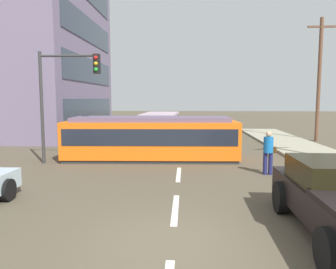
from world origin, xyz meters
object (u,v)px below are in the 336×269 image
object	(u,v)px
pedestrian_crossing	(268,150)
utility_pole_mid	(319,78)
traffic_light_mast	(65,86)
streetcar_tram	(151,137)
city_bus	(160,123)
parked_sedan_mid	(101,136)

from	to	relation	value
pedestrian_crossing	utility_pole_mid	size ratio (longest dim) A/B	0.20
pedestrian_crossing	traffic_light_mast	bearing A→B (deg)	168.73
pedestrian_crossing	utility_pole_mid	bearing A→B (deg)	60.72
streetcar_tram	utility_pole_mid	size ratio (longest dim) A/B	1.00
city_bus	pedestrian_crossing	distance (m)	13.76
utility_pole_mid	traffic_light_mast	bearing A→B (deg)	-148.90
parked_sedan_mid	traffic_light_mast	xyz separation A→B (m)	(-0.22, -5.22, 2.84)
traffic_light_mast	pedestrian_crossing	bearing A→B (deg)	-11.27
city_bus	utility_pole_mid	world-z (taller)	utility_pole_mid
city_bus	pedestrian_crossing	bearing A→B (deg)	-68.20
city_bus	traffic_light_mast	bearing A→B (deg)	-106.71
pedestrian_crossing	traffic_light_mast	distance (m)	8.97
parked_sedan_mid	utility_pole_mid	distance (m)	14.82
streetcar_tram	utility_pole_mid	bearing A→B (deg)	34.75
city_bus	traffic_light_mast	xyz separation A→B (m)	(-3.33, -11.10, 2.43)
parked_sedan_mid	pedestrian_crossing	bearing A→B (deg)	-40.00
streetcar_tram	parked_sedan_mid	world-z (taller)	streetcar_tram
city_bus	utility_pole_mid	size ratio (longest dim) A/B	0.73
pedestrian_crossing	city_bus	bearing A→B (deg)	111.80
parked_sedan_mid	traffic_light_mast	world-z (taller)	traffic_light_mast
parked_sedan_mid	streetcar_tram	bearing A→B (deg)	-49.09
traffic_light_mast	utility_pole_mid	world-z (taller)	utility_pole_mid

